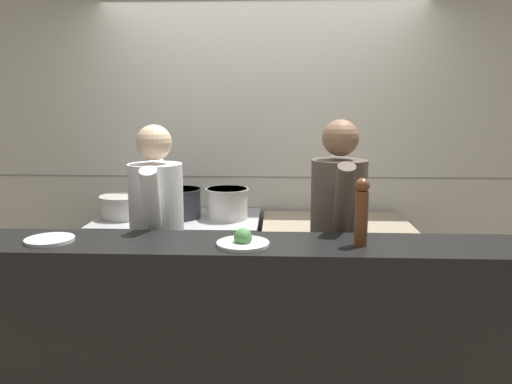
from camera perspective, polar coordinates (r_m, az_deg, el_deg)
wall_back_tiled at (r=4.02m, az=0.72°, el=3.91°), size 8.00×0.06×2.60m
oven_range at (r=3.89m, az=-8.67°, el=-9.32°), size 1.20×0.71×0.90m
prep_counter at (r=3.84m, az=8.89°, el=-9.75°), size 1.06×0.65×0.88m
pass_counter at (r=2.76m, az=-1.70°, el=-16.21°), size 3.12×0.45×1.03m
stock_pot at (r=3.82m, az=-14.93°, el=-1.54°), size 0.34×0.34×0.17m
sauce_pot at (r=3.73m, az=-8.58°, el=-1.19°), size 0.31×0.31×0.22m
braising_pot at (r=3.66m, az=-3.30°, el=-1.24°), size 0.31×0.31×0.23m
plated_dish_main at (r=2.80m, az=-22.52°, el=-5.07°), size 0.25×0.25×0.02m
plated_dish_appetiser at (r=2.52m, az=-1.51°, el=-5.65°), size 0.27×0.27×0.09m
pepper_mill at (r=2.54m, az=11.97°, el=-2.09°), size 0.07×0.07×0.34m
chef_head_cook at (r=3.15m, az=-11.18°, el=-5.54°), size 0.37×0.71×1.61m
chef_sous at (r=3.10m, az=9.29°, el=-5.40°), size 0.34×0.71×1.64m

